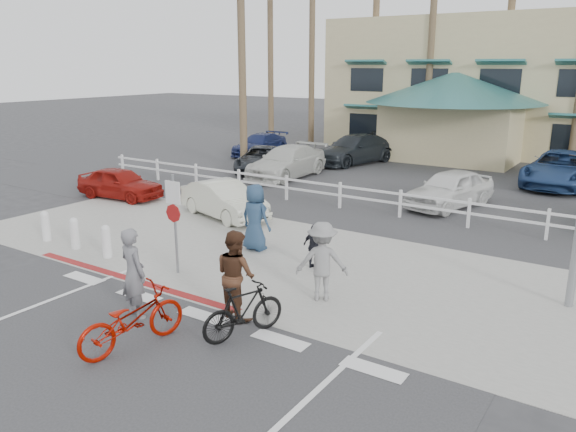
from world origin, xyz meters
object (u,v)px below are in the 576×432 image
Objects in this scene: bike_black at (243,311)px; car_white_sedan at (224,200)px; car_red_compact at (120,183)px; sign_post at (175,219)px; bike_red at (132,319)px.

bike_black is 0.48× the size of car_white_sedan.
bike_black is 0.50× the size of car_red_compact.
sign_post is at bearing -136.36° from car_white_sedan.
bike_red reaches higher than bike_black.
car_red_compact is at bearing -28.42° from bike_red.
bike_red is at bearing -57.97° from sign_post.
bike_black is at bearing -125.71° from car_red_compact.
sign_post reaches higher than bike_red.
bike_red is 2.13m from bike_black.
sign_post is at bearing -6.39° from bike_black.
car_red_compact is (-9.99, 8.26, 0.04)m from bike_red.
sign_post is 0.75× the size of car_white_sedan.
sign_post is 4.06m from bike_red.
sign_post is 4.13m from bike_black.
sign_post reaches higher than bike_black.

